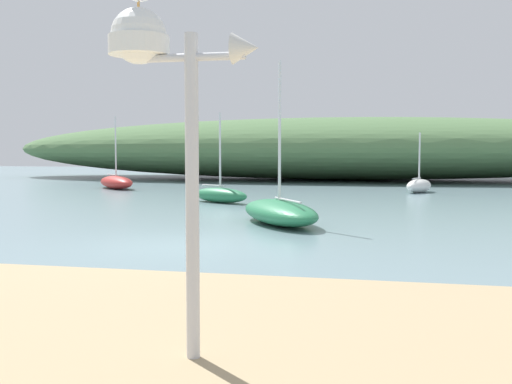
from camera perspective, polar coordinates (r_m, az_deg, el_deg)
name	(u,v)px	position (r m, az deg, el deg)	size (l,w,h in m)	color
ground_plane	(176,246)	(12.96, -7.64, -5.15)	(120.00, 120.00, 0.00)	gray
distant_hill	(338,149)	(43.73, 7.84, 4.14)	(50.28, 15.30, 4.45)	#517547
mast_structure	(157,69)	(5.38, -9.46, 11.56)	(1.34, 0.53, 3.09)	silver
sailboat_west_reach	(419,186)	(30.37, 15.32, 0.60)	(1.76, 2.63, 2.95)	white
sailboat_mid_channel	(116,182)	(33.19, -13.22, 0.93)	(3.62, 3.74, 3.91)	#B72D28
sailboat_off_point	(279,212)	(16.58, 2.25, -1.90)	(3.39, 4.26, 4.50)	#287A4C
sailboat_far_right	(220,195)	(23.59, -3.44, -0.25)	(2.87, 2.19, 3.55)	#287A4C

